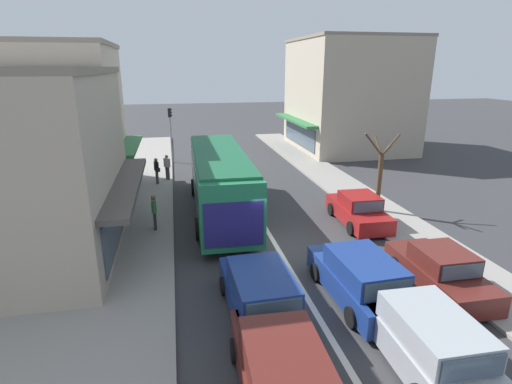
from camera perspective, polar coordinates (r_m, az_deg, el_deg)
ground_plane at (r=16.73m, az=3.05°, el=-7.93°), size 140.00×140.00×0.00m
lane_centre_line at (r=20.32m, az=0.21°, el=-3.19°), size 0.20×28.00×0.01m
sidewalk_left at (r=21.99m, az=-18.54°, el=-2.32°), size 5.20×44.00×0.14m
kerb_right at (r=24.03m, az=13.84°, el=-0.28°), size 2.80×44.00×0.12m
shopfront_corner_near at (r=17.54m, az=-32.32°, el=2.93°), size 8.73×9.27×7.17m
shopfront_mid_block at (r=25.28m, az=-26.25°, el=9.00°), size 7.40×7.08×8.46m
building_right_far at (r=37.33m, az=13.12°, el=13.35°), size 10.01×10.41×9.59m
city_bus at (r=19.90m, az=-5.18°, el=1.97°), size 2.92×10.91×3.23m
wagon_behind_bus_near at (r=9.60m, az=3.77°, el=-24.55°), size 2.04×4.55×1.58m
wagon_adjacent_lane_lead at (r=13.36m, az=14.61°, el=-11.90°), size 2.07×4.56×1.58m
wagon_adjacent_lane_trail at (r=11.27m, az=23.11°, el=-18.87°), size 2.01×4.54×1.58m
wagon_behind_bus_mid at (r=12.13m, az=0.58°, el=-14.49°), size 2.02×4.54×1.58m
parked_sedan_kerb_front at (r=14.86m, az=24.77°, el=-10.23°), size 1.94×4.22×1.47m
parked_sedan_kerb_second at (r=19.56m, az=14.41°, el=-2.55°), size 2.00×4.25×1.47m
traffic_light_downstreet at (r=31.67m, az=-12.13°, el=9.24°), size 0.32×0.24×4.20m
street_tree_right at (r=20.93m, az=17.24°, el=2.19°), size 1.89×1.68×4.14m
pedestrian_with_handbag_near at (r=25.66m, az=-14.01°, el=3.17°), size 0.39×0.65×1.63m
pedestrian_browsing_midblock at (r=18.39m, az=-14.35°, el=-2.49°), size 0.24×0.57×1.63m
pedestrian_far_walker at (r=26.48m, az=-12.58°, el=3.70°), size 0.43×0.43×1.63m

